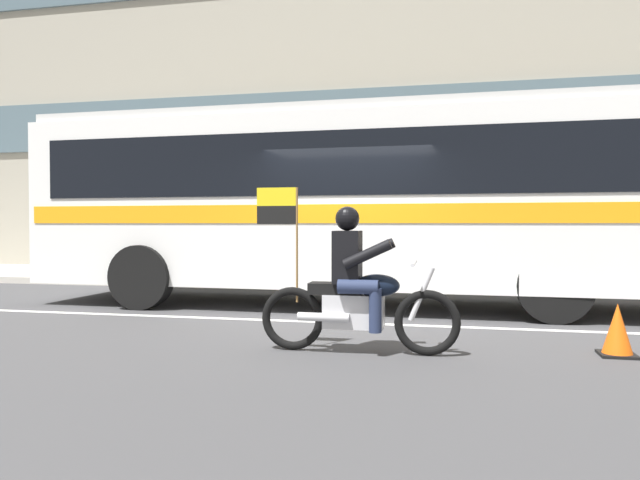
{
  "coord_description": "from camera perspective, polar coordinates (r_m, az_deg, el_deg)",
  "views": [
    {
      "loc": [
        1.56,
        -8.8,
        1.38
      ],
      "look_at": [
        -0.18,
        -0.99,
        1.16
      ],
      "focal_mm": 33.8,
      "sensor_mm": 36.0,
      "label": 1
    }
  ],
  "objects": [
    {
      "name": "sidewalk_curb",
      "position": [
        14.05,
        6.16,
        -3.8
      ],
      "size": [
        28.0,
        3.8,
        0.15
      ],
      "primitive_type": "cube",
      "color": "#B7B2A8",
      "rests_on": "ground_plane"
    },
    {
      "name": "lane_center_stripe",
      "position": [
        8.46,
        1.78,
        -7.81
      ],
      "size": [
        26.6,
        0.14,
        0.01
      ],
      "primitive_type": "cube",
      "color": "silver",
      "rests_on": "ground_plane"
    },
    {
      "name": "fire_hydrant",
      "position": [
        13.44,
        25.11,
        -2.28
      ],
      "size": [
        0.22,
        0.3,
        0.75
      ],
      "color": "red",
      "rests_on": "sidewalk_curb"
    },
    {
      "name": "traffic_cone",
      "position": [
        7.06,
        26.33,
        -7.76
      ],
      "size": [
        0.36,
        0.36,
        0.55
      ],
      "color": "#EA590F",
      "rests_on": "ground_plane"
    },
    {
      "name": "office_building_facade",
      "position": [
        16.92,
        7.13,
        17.59
      ],
      "size": [
        28.0,
        0.89,
        12.11
      ],
      "color": "gray",
      "rests_on": "ground_plane"
    },
    {
      "name": "transit_bus",
      "position": [
        10.13,
        3.53,
        4.39
      ],
      "size": [
        10.8,
        2.79,
        3.22
      ],
      "color": "white",
      "rests_on": "ground_plane"
    },
    {
      "name": "ground_plane",
      "position": [
        9.04,
        2.5,
        -7.23
      ],
      "size": [
        60.0,
        60.0,
        0.0
      ],
      "primitive_type": "plane",
      "color": "#3D3D3F"
    },
    {
      "name": "motorcycle_with_rider",
      "position": [
        6.46,
        3.43,
        -4.8
      ],
      "size": [
        2.2,
        0.64,
        1.78
      ],
      "color": "black",
      "rests_on": "ground_plane"
    }
  ]
}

